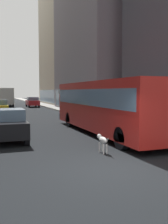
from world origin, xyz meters
TOP-DOWN VIEW (x-y plane):
  - ground_plane at (0.00, 35.00)m, footprint 120.00×120.00m
  - sidewalk_right at (5.70, 35.00)m, footprint 2.40×110.00m
  - building_right_far at (11.90, 42.15)m, footprint 10.22×16.89m
  - transit_bus at (2.80, 6.65)m, footprint 2.78×11.53m
  - car_red_coupe at (2.80, 34.52)m, footprint 1.75×3.95m
  - car_black_suv at (-2.80, 6.28)m, footprint 1.76×3.99m
  - box_truck at (-1.20, 38.13)m, footprint 2.30×7.50m
  - dalmatian_dog at (0.69, 2.31)m, footprint 0.22×0.96m

SIDE VIEW (x-z plane):
  - ground_plane at x=0.00m, z-range 0.00..0.00m
  - sidewalk_right at x=5.70m, z-range 0.00..0.15m
  - dalmatian_dog at x=0.69m, z-range 0.15..0.87m
  - car_red_coupe at x=2.80m, z-range 0.01..1.63m
  - car_black_suv at x=-2.80m, z-range 0.01..1.63m
  - box_truck at x=-1.20m, z-range 0.14..3.19m
  - transit_bus at x=2.80m, z-range 0.25..3.30m
  - building_right_far at x=11.90m, z-range -0.01..30.74m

